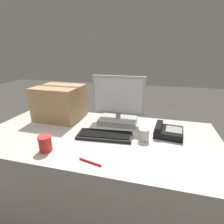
{
  "coord_description": "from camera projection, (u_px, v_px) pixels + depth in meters",
  "views": [
    {
      "loc": [
        0.41,
        -1.15,
        1.37
      ],
      "look_at": [
        0.08,
        0.12,
        0.9
      ],
      "focal_mm": 28.0,
      "sensor_mm": 36.0,
      "label": 1
    }
  ],
  "objects": [
    {
      "name": "cardboard_box",
      "position": [
        60.0,
        102.0,
        1.63
      ],
      "size": [
        0.41,
        0.37,
        0.31
      ],
      "rotation": [
        0.0,
        0.0,
        -0.03
      ],
      "color": "tan",
      "rests_on": "office_desk"
    },
    {
      "name": "pen_marker",
      "position": [
        90.0,
        162.0,
        1.01
      ],
      "size": [
        0.15,
        0.05,
        0.01
      ],
      "rotation": [
        0.0,
        0.0,
        2.91
      ],
      "color": "red",
      "rests_on": "office_desk"
    },
    {
      "name": "ground_plane",
      "position": [
        100.0,
        208.0,
        1.6
      ],
      "size": [
        12.0,
        12.0,
        0.0
      ],
      "primitive_type": "plane",
      "color": "#47423D"
    },
    {
      "name": "keyboard",
      "position": [
        105.0,
        135.0,
        1.31
      ],
      "size": [
        0.42,
        0.2,
        0.03
      ],
      "rotation": [
        0.0,
        0.0,
        0.09
      ],
      "color": "black",
      "rests_on": "office_desk"
    },
    {
      "name": "paper_cup_left",
      "position": [
        45.0,
        143.0,
        1.12
      ],
      "size": [
        0.09,
        0.09,
        0.1
      ],
      "color": "red",
      "rests_on": "office_desk"
    },
    {
      "name": "office_desk",
      "position": [
        99.0,
        174.0,
        1.47
      ],
      "size": [
        1.8,
        0.9,
        0.75
      ],
      "color": "beige",
      "rests_on": "ground_plane"
    },
    {
      "name": "monitor",
      "position": [
        118.0,
        106.0,
        1.51
      ],
      "size": [
        0.45,
        0.23,
        0.42
      ],
      "color": "#B7B7B7",
      "rests_on": "office_desk"
    },
    {
      "name": "desk_phone",
      "position": [
        168.0,
        131.0,
        1.33
      ],
      "size": [
        0.23,
        0.22,
        0.08
      ],
      "rotation": [
        0.0,
        0.0,
        -0.11
      ],
      "color": "black",
      "rests_on": "office_desk"
    },
    {
      "name": "paper_cup_right",
      "position": [
        144.0,
        134.0,
        1.25
      ],
      "size": [
        0.08,
        0.08,
        0.09
      ],
      "color": "beige",
      "rests_on": "office_desk"
    },
    {
      "name": "spoon",
      "position": [
        42.0,
        138.0,
        1.28
      ],
      "size": [
        0.15,
        0.11,
        0.0
      ],
      "rotation": [
        0.0,
        0.0,
        5.69
      ],
      "color": "silver",
      "rests_on": "office_desk"
    }
  ]
}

